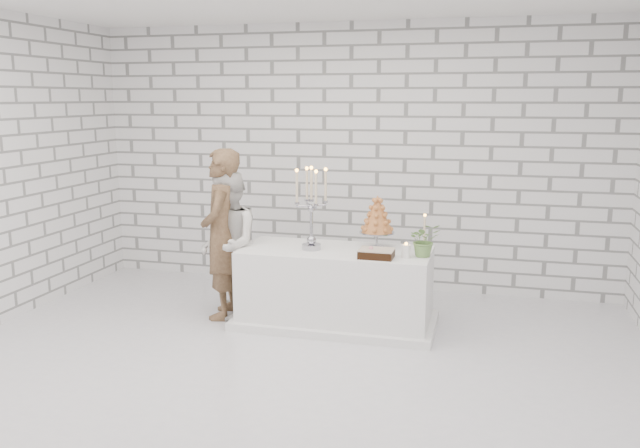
% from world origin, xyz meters
% --- Properties ---
extents(ground, '(6.00, 5.00, 0.01)m').
position_xyz_m(ground, '(0.00, 0.00, 0.00)').
color(ground, silver).
rests_on(ground, ground).
extents(wall_back, '(6.00, 0.01, 3.00)m').
position_xyz_m(wall_back, '(0.00, 2.50, 1.50)').
color(wall_back, white).
rests_on(wall_back, ground).
extents(wall_front, '(6.00, 0.01, 3.00)m').
position_xyz_m(wall_front, '(0.00, -2.50, 1.50)').
color(wall_front, white).
rests_on(wall_front, ground).
extents(cake_table, '(1.80, 0.80, 0.75)m').
position_xyz_m(cake_table, '(0.16, 1.11, 0.38)').
color(cake_table, white).
rests_on(cake_table, ground).
extents(groom, '(0.51, 0.68, 1.69)m').
position_xyz_m(groom, '(-1.00, 1.08, 0.84)').
color(groom, brown).
rests_on(groom, ground).
extents(bride, '(0.78, 0.87, 1.47)m').
position_xyz_m(bride, '(-0.93, 1.09, 0.73)').
color(bride, silver).
rests_on(bride, ground).
extents(candelabra, '(0.38, 0.38, 0.80)m').
position_xyz_m(candelabra, '(-0.06, 1.05, 1.15)').
color(candelabra, '#9F9EA8').
rests_on(candelabra, cake_table).
extents(croquembouche, '(0.42, 0.42, 0.52)m').
position_xyz_m(croquembouche, '(0.53, 1.26, 1.01)').
color(croquembouche, '#964F1E').
rests_on(croquembouche, cake_table).
extents(chocolate_cake, '(0.31, 0.22, 0.08)m').
position_xyz_m(chocolate_cake, '(0.59, 0.88, 0.79)').
color(chocolate_cake, black).
rests_on(chocolate_cake, cake_table).
extents(pillar_candle, '(0.10, 0.10, 0.12)m').
position_xyz_m(pillar_candle, '(0.85, 0.96, 0.81)').
color(pillar_candle, white).
rests_on(pillar_candle, cake_table).
extents(extra_taper, '(0.07, 0.07, 0.32)m').
position_xyz_m(extra_taper, '(0.97, 1.33, 0.91)').
color(extra_taper, beige).
rests_on(extra_taper, cake_table).
extents(flowers, '(0.35, 0.32, 0.31)m').
position_xyz_m(flowers, '(1.00, 1.05, 0.90)').
color(flowers, '#548337').
rests_on(flowers, cake_table).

